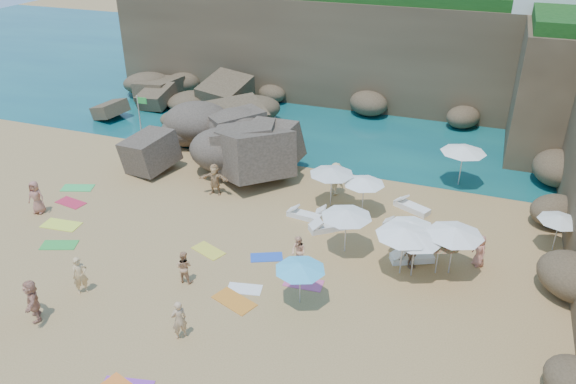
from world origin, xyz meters
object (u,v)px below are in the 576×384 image
(parasol_2, at_px, (332,171))
(person_stand_3, at_px, (412,254))
(lounger_0, at_px, (333,215))
(person_stand_5, at_px, (215,179))
(person_stand_2, at_px, (336,179))
(flag_pole, at_px, (141,115))
(parasol_0, at_px, (275,136))
(rock_outcrop, at_px, (219,160))
(person_stand_4, at_px, (480,251))
(person_stand_0, at_px, (80,275))
(person_stand_1, at_px, (184,267))
(parasol_1, at_px, (464,149))
(person_stand_6, at_px, (179,320))

(parasol_2, height_order, person_stand_3, parasol_2)
(lounger_0, relative_size, person_stand_5, 0.98)
(parasol_2, distance_m, person_stand_2, 1.76)
(person_stand_5, bearing_deg, lounger_0, -9.12)
(lounger_0, distance_m, person_stand_2, 2.74)
(flag_pole, xyz_separation_m, parasol_0, (9.00, 0.86, -0.49))
(parasol_0, xyz_separation_m, person_stand_3, (9.81, -8.25, -1.10))
(rock_outcrop, distance_m, person_stand_4, 17.27)
(person_stand_0, height_order, person_stand_1, person_stand_0)
(parasol_1, bearing_deg, rock_outcrop, -172.82)
(person_stand_4, bearing_deg, person_stand_0, -100.71)
(parasol_1, distance_m, person_stand_6, 18.98)
(person_stand_0, bearing_deg, parasol_0, 26.54)
(rock_outcrop, xyz_separation_m, person_stand_6, (5.86, -14.98, 0.83))
(parasol_1, distance_m, person_stand_0, 21.16)
(parasol_1, relative_size, person_stand_3, 1.77)
(person_stand_3, xyz_separation_m, person_stand_6, (-7.45, -7.61, 0.10))
(person_stand_3, bearing_deg, person_stand_0, 159.01)
(parasol_1, height_order, person_stand_1, parasol_1)
(person_stand_4, bearing_deg, parasol_1, 153.62)
(flag_pole, height_order, person_stand_5, flag_pole)
(rock_outcrop, height_order, flag_pole, flag_pole)
(parasol_2, relative_size, person_stand_5, 1.31)
(person_stand_0, relative_size, person_stand_2, 0.90)
(parasol_0, relative_size, person_stand_5, 1.16)
(lounger_0, bearing_deg, parasol_2, 104.50)
(parasol_0, distance_m, person_stand_0, 15.20)
(parasol_1, bearing_deg, person_stand_0, -131.38)
(lounger_0, bearing_deg, flag_pole, 155.76)
(parasol_2, bearing_deg, person_stand_4, -20.76)
(person_stand_2, xyz_separation_m, person_stand_5, (-6.34, -2.30, -0.04))
(person_stand_5, xyz_separation_m, person_stand_6, (4.04, -10.88, -0.08))
(parasol_2, relative_size, person_stand_1, 1.58)
(person_stand_6, bearing_deg, person_stand_1, -114.70)
(person_stand_0, bearing_deg, person_stand_1, -21.94)
(person_stand_2, bearing_deg, person_stand_6, 117.81)
(person_stand_4, relative_size, person_stand_5, 0.84)
(lounger_0, distance_m, person_stand_6, 11.04)
(rock_outcrop, distance_m, flag_pole, 5.97)
(person_stand_2, xyz_separation_m, person_stand_6, (-2.30, -13.18, -0.12))
(flag_pole, bearing_deg, lounger_0, -17.03)
(parasol_0, xyz_separation_m, person_stand_5, (-1.69, -4.98, -0.92))
(person_stand_4, bearing_deg, person_stand_1, -101.87)
(person_stand_1, xyz_separation_m, person_stand_2, (3.88, 10.05, 0.20))
(person_stand_2, height_order, person_stand_5, person_stand_2)
(parasol_1, bearing_deg, parasol_0, -175.07)
(person_stand_2, bearing_deg, person_stand_5, 57.66)
(rock_outcrop, xyz_separation_m, person_stand_0, (0.59, -14.01, 0.86))
(person_stand_0, xyz_separation_m, person_stand_3, (12.72, 6.64, -0.13))
(rock_outcrop, bearing_deg, parasol_1, 7.18)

